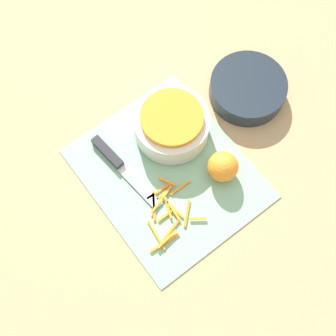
{
  "coord_description": "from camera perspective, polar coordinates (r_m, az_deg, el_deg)",
  "views": [
    {
      "loc": [
        0.28,
        -0.21,
        0.98
      ],
      "look_at": [
        0.0,
        0.0,
        0.04
      ],
      "focal_mm": 50.0,
      "sensor_mm": 36.0,
      "label": 1
    }
  ],
  "objects": [
    {
      "name": "cutting_board",
      "position": [
        1.04,
        -0.0,
        -0.64
      ],
      "size": [
        0.39,
        0.33,
        0.01
      ],
      "color": "#84B793",
      "rests_on": "ground_plane"
    },
    {
      "name": "orange_left",
      "position": [
        1.01,
        6.72,
        0.17
      ],
      "size": [
        0.07,
        0.07,
        0.07
      ],
      "color": "orange",
      "rests_on": "cutting_board"
    },
    {
      "name": "peel_pile",
      "position": [
        1.0,
        0.01,
        -5.36
      ],
      "size": [
        0.14,
        0.16,
        0.01
      ],
      "color": "orange",
      "rests_on": "cutting_board"
    },
    {
      "name": "ground_plane",
      "position": [
        1.04,
        -0.0,
        -0.7
      ],
      "size": [
        4.0,
        4.0,
        0.0
      ],
      "primitive_type": "plane",
      "color": "tan"
    },
    {
      "name": "bowl_speckled",
      "position": [
        1.04,
        0.46,
        5.38
      ],
      "size": [
        0.17,
        0.17,
        0.08
      ],
      "color": "silver",
      "rests_on": "cutting_board"
    },
    {
      "name": "knife",
      "position": [
        1.04,
        -6.54,
        1.03
      ],
      "size": [
        0.22,
        0.04,
        0.02
      ],
      "rotation": [
        0.0,
        0.0,
        0.1
      ],
      "color": "#232328",
      "rests_on": "cutting_board"
    },
    {
      "name": "bowl_dark",
      "position": [
        1.12,
        9.68,
        9.52
      ],
      "size": [
        0.18,
        0.18,
        0.05
      ],
      "color": "#1E2833",
      "rests_on": "ground_plane"
    }
  ]
}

